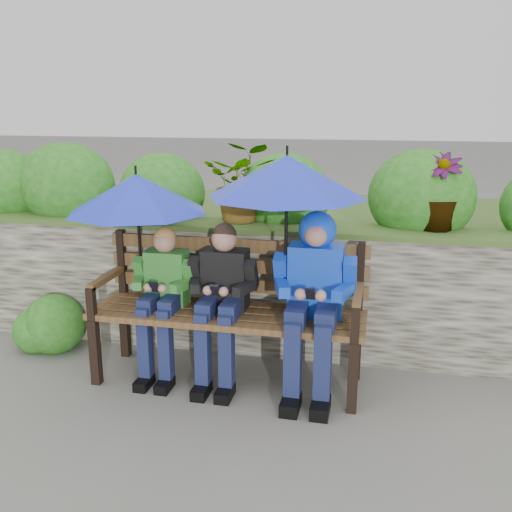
% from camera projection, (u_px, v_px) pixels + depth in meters
% --- Properties ---
extents(ground, '(60.00, 60.00, 0.00)m').
position_uv_depth(ground, '(253.00, 390.00, 4.00)').
color(ground, '#61635A').
rests_on(ground, ground).
extents(garden_backdrop, '(8.00, 2.85, 1.85)m').
position_uv_depth(garden_backdrop, '(285.00, 248.00, 5.35)').
color(garden_backdrop, '#3B382D').
rests_on(garden_backdrop, ground).
extents(park_bench, '(1.94, 0.57, 1.02)m').
position_uv_depth(park_bench, '(230.00, 301.00, 4.07)').
color(park_bench, black).
rests_on(park_bench, ground).
extents(boy_left, '(0.44, 0.51, 1.10)m').
position_uv_depth(boy_left, '(163.00, 292.00, 4.08)').
color(boy_left, '#326D2B').
rests_on(boy_left, ground).
extents(boy_middle, '(0.47, 0.55, 1.15)m').
position_uv_depth(boy_middle, '(222.00, 294.00, 3.97)').
color(boy_middle, black).
rests_on(boy_middle, ground).
extents(boy_right, '(0.55, 0.67, 1.25)m').
position_uv_depth(boy_right, '(314.00, 288.00, 3.82)').
color(boy_right, '#242DCE').
rests_on(boy_right, ground).
extents(umbrella_left, '(1.01, 1.01, 0.79)m').
position_uv_depth(umbrella_left, '(137.00, 194.00, 3.99)').
color(umbrella_left, '#192CD0').
rests_on(umbrella_left, ground).
extents(umbrella_right, '(1.05, 1.05, 0.92)m').
position_uv_depth(umbrella_right, '(287.00, 176.00, 3.68)').
color(umbrella_right, '#192CD0').
rests_on(umbrella_right, ground).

